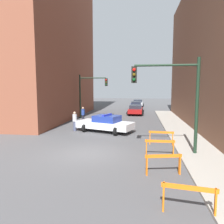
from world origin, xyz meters
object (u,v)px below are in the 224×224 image
Objects in this scene: police_car at (105,123)px; barrier_corner at (161,136)px; parked_car_mid at (136,105)px; barrier_front at (189,195)px; pedestrian_crossing at (75,121)px; barrier_mid at (163,161)px; traffic_light_near at (175,91)px; traffic_light_far at (89,90)px; barrier_back at (160,145)px; pedestrian_corner at (83,115)px; parked_car_near at (136,110)px; parked_car_far at (138,103)px.

police_car is 5.55m from barrier_corner.
parked_car_mid is 2.76× the size of barrier_front.
pedestrian_crossing is 1.04× the size of barrier_corner.
traffic_light_near is at bearing 74.36° from barrier_mid.
traffic_light_near is 9.68m from pedestrian_crossing.
traffic_light_far is at bearing 123.52° from barrier_corner.
police_car is 7.16m from barrier_back.
traffic_light_far is 3.13× the size of pedestrian_crossing.
barrier_front is 0.99× the size of barrier_corner.
pedestrian_corner reaches higher than police_car.
traffic_light_near reaches higher than parked_car_mid.
pedestrian_crossing reaches higher than parked_car_near.
parked_car_far is (5.59, 16.68, -2.72)m from traffic_light_far.
parked_car_mid reaches higher than barrier_front.
barrier_back is at bearing -88.19° from parked_car_mid.
parked_car_mid is (-2.70, 24.68, -2.86)m from traffic_light_near.
parked_car_near is at bearing 178.30° from pedestrian_corner.
barrier_back is at bearing -96.84° from barrier_corner.
parked_car_far is (2.31, 24.50, -0.05)m from police_car.
traffic_light_near is 3.13× the size of pedestrian_crossing.
pedestrian_crossing is at bearing -101.94° from parked_car_far.
barrier_mid is (6.99, -12.82, -0.24)m from pedestrian_corner.
traffic_light_far is 4.35m from pedestrian_corner.
barrier_back is 1.00× the size of barrier_corner.
parked_car_mid is at bearing 94.37° from barrier_back.
police_car is (3.28, -7.82, -2.67)m from traffic_light_far.
parked_car_near is 0.99× the size of parked_car_mid.
barrier_front is (4.36, -11.44, -0.11)m from police_car.
traffic_light_near is at bearing 71.43° from pedestrian_corner.
traffic_light_near is 3.27× the size of barrier_front.
pedestrian_corner is at bearing -86.78° from traffic_light_far.
police_car is 3.15× the size of barrier_back.
parked_car_near is 15.66m from barrier_corner.
pedestrian_corner reaches higher than barrier_front.
pedestrian_corner is 1.04× the size of barrier_corner.
traffic_light_near is 1.19× the size of parked_car_near.
barrier_mid is 4.98m from barrier_corner.
police_car reaches higher than barrier_front.
parked_car_far is (0.25, 5.34, 0.00)m from parked_car_mid.
police_car is 19.27m from parked_car_mid.
parked_car_near is 18.00m from barrier_back.
traffic_light_near is at bearing -119.09° from police_car.
pedestrian_corner reaches higher than parked_car_mid.
parked_car_near is 1.01× the size of parked_car_far.
parked_car_far is at bearing 94.93° from pedestrian_crossing.
pedestrian_corner is at bearing -122.80° from parked_car_near.
pedestrian_crossing is at bearing 137.73° from barrier_back.
parked_car_mid is 25.18m from barrier_back.
parked_car_mid is at bearing 95.54° from barrier_corner.
parked_car_near is 2.72× the size of barrier_back.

